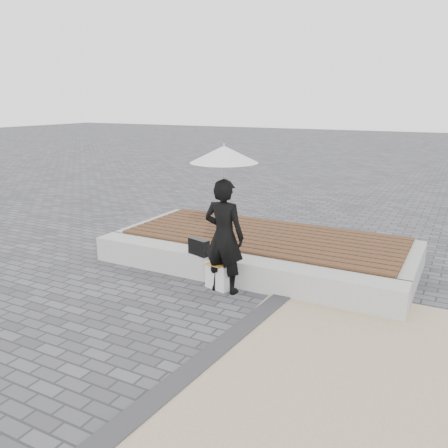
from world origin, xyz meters
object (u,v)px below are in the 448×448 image
Objects in this scene: woman at (224,236)px; parasol at (224,154)px; handbag at (199,247)px; seating_ledge at (233,269)px; canvas_tote at (218,276)px.

parasol reaches higher than woman.
woman is 1.15m from parasol.
handbag is at bearing 158.64° from parasol.
parasol is at bearing -82.72° from seating_ledge.
woman is 0.66m from handbag.
canvas_tote is (-0.07, -0.35, -0.00)m from seating_ledge.
parasol is at bearing -5.27° from handbag.
handbag is at bearing 171.27° from canvas_tote.
parasol reaches higher than seating_ledge.
woman is 4.67× the size of handbag.
parasol is 3.02× the size of canvas_tote.
seating_ledge is 14.25× the size of handbag.
woman reaches higher than canvas_tote.
parasol is 3.36× the size of handbag.
parasol is at bearing 0.16° from canvas_tote.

